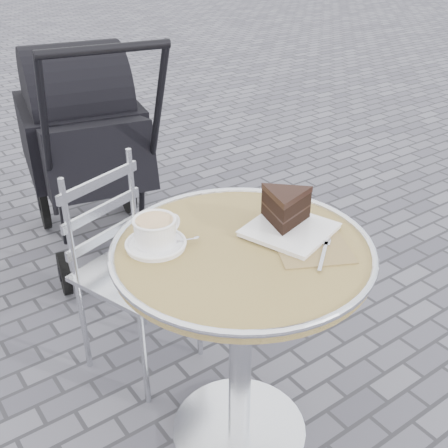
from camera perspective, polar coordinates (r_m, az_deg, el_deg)
ground at (r=2.00m, az=1.52°, el=-20.45°), size 80.00×80.00×0.00m
cafe_table at (r=1.61m, az=1.79°, el=-7.37°), size 0.72×0.72×0.74m
cappuccino_set at (r=1.51m, az=-6.93°, el=-1.02°), size 0.18×0.16×0.08m
cake_plate_set at (r=1.58m, az=6.42°, el=1.20°), size 0.27×0.36×0.12m
bistro_chair at (r=2.01m, az=-10.61°, el=-2.19°), size 0.45×0.45×0.79m
baby_stroller at (r=2.81m, az=-13.75°, el=7.37°), size 0.71×1.16×1.13m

